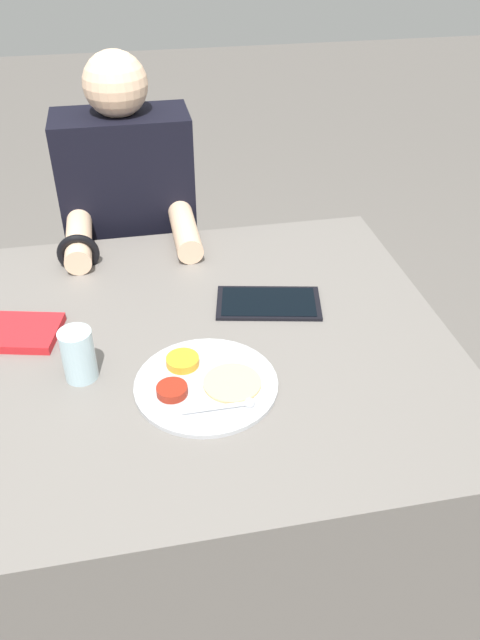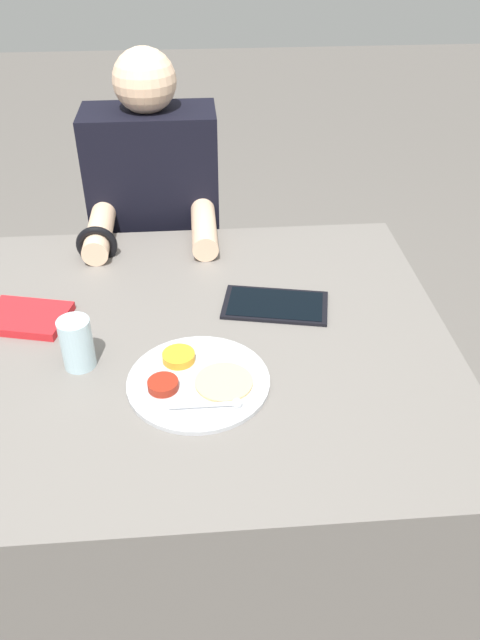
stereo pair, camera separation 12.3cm
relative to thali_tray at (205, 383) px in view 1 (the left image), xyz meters
The scene contains 7 objects.
ground_plane 0.74m from the thali_tray, 113.57° to the left, with size 12.00×12.00×0.00m, color #605B56.
dining_table 0.40m from the thali_tray, 113.57° to the left, with size 1.28×1.02×0.71m.
thali_tray is the anchor object (origin of this frame).
red_notebook 0.46m from the thali_tray, 147.53° to the left, with size 0.21×0.17×0.02m.
tablet_device 0.32m from the thali_tray, 53.45° to the left, with size 0.27×0.19×0.01m.
person_diner 0.84m from the thali_tray, 97.66° to the left, with size 0.39×0.46×1.18m.
drinking_glass 0.26m from the thali_tray, 162.16° to the left, with size 0.07×0.07×0.11m.
Camera 1 is at (-0.04, -1.10, 1.56)m, focal length 35.00 mm.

